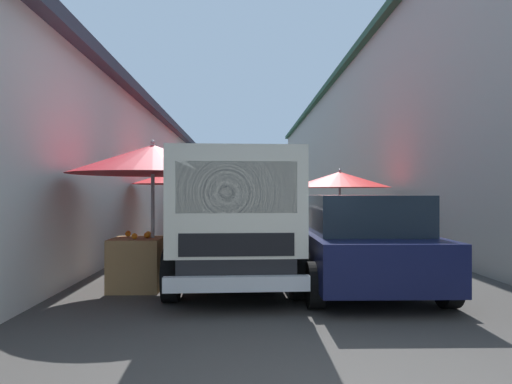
{
  "coord_description": "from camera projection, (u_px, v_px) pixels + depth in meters",
  "views": [
    {
      "loc": [
        -2.29,
        0.77,
        1.49
      ],
      "look_at": [
        9.54,
        0.44,
        1.51
      ],
      "focal_mm": 31.31,
      "sensor_mm": 36.0,
      "label": 1
    }
  ],
  "objects": [
    {
      "name": "parked_scooter",
      "position": [
        394.0,
        244.0,
        8.95
      ],
      "size": [
        1.65,
        0.63,
        1.14
      ],
      "color": "black",
      "rests_on": "ground"
    },
    {
      "name": "ground",
      "position": [
        265.0,
        235.0,
        15.8
      ],
      "size": [
        90.0,
        90.0,
        0.0
      ],
      "primitive_type": "plane",
      "color": "#3D3A38"
    },
    {
      "name": "fruit_stall_near_right",
      "position": [
        340.0,
        185.0,
        12.14
      ],
      "size": [
        2.74,
        2.74,
        2.14
      ],
      "color": "#9E9EA3",
      "rests_on": "ground"
    },
    {
      "name": "hatchback_car",
      "position": [
        357.0,
        240.0,
        7.03
      ],
      "size": [
        3.93,
        1.95,
        1.45
      ],
      "color": "#0F1438",
      "rests_on": "ground"
    },
    {
      "name": "delivery_truck",
      "position": [
        235.0,
        222.0,
        6.82
      ],
      "size": [
        4.98,
        2.11,
        2.08
      ],
      "color": "black",
      "rests_on": "ground"
    },
    {
      "name": "building_left_whitewash",
      "position": [
        88.0,
        179.0,
        17.85
      ],
      "size": [
        49.8,
        7.5,
        4.1
      ],
      "color": "silver",
      "rests_on": "ground"
    },
    {
      "name": "fruit_stall_far_left",
      "position": [
        151.0,
        173.0,
        6.88
      ],
      "size": [
        2.56,
        2.56,
        2.3
      ],
      "color": "#9E9EA3",
      "rests_on": "ground"
    },
    {
      "name": "fruit_stall_mid_lane",
      "position": [
        229.0,
        184.0,
        14.75
      ],
      "size": [
        2.43,
        2.43,
        2.32
      ],
      "color": "#9E9EA3",
      "rests_on": "ground"
    },
    {
      "name": "plastic_stool",
      "position": [
        297.0,
        232.0,
        13.2
      ],
      "size": [
        0.3,
        0.3,
        0.43
      ],
      "color": "#1E8C3F",
      "rests_on": "ground"
    },
    {
      "name": "vendor_by_crates",
      "position": [
        281.0,
        207.0,
        19.26
      ],
      "size": [
        0.27,
        0.61,
        1.51
      ],
      "color": "#665B4C",
      "rests_on": "ground"
    },
    {
      "name": "building_right_concrete",
      "position": [
        434.0,
        144.0,
        18.25
      ],
      "size": [
        49.8,
        7.5,
        6.93
      ],
      "color": "#A39E93",
      "rests_on": "ground"
    },
    {
      "name": "vendor_in_shade",
      "position": [
        291.0,
        211.0,
        14.58
      ],
      "size": [
        0.28,
        0.62,
        1.58
      ],
      "color": "#232328",
      "rests_on": "ground"
    },
    {
      "name": "fruit_stall_far_right",
      "position": [
        190.0,
        182.0,
        10.95
      ],
      "size": [
        2.88,
        2.88,
        2.24
      ],
      "color": "#9E9EA3",
      "rests_on": "ground"
    },
    {
      "name": "fruit_stall_near_left",
      "position": [
        197.0,
        183.0,
        17.03
      ],
      "size": [
        2.5,
        2.5,
        2.33
      ],
      "color": "#9E9EA3",
      "rests_on": "ground"
    }
  ]
}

